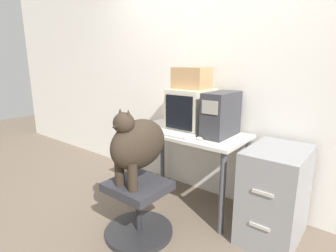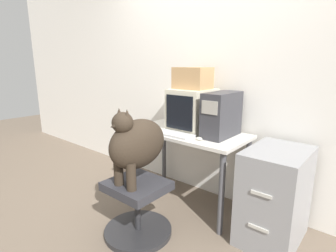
{
  "view_description": "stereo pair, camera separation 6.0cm",
  "coord_description": "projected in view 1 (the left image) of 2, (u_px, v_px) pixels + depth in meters",
  "views": [
    {
      "loc": [
        1.4,
        -1.75,
        1.4
      ],
      "look_at": [
        -0.01,
        0.01,
        0.86
      ],
      "focal_mm": 28.0,
      "sensor_mm": 36.0,
      "label": 1
    },
    {
      "loc": [
        1.45,
        -1.72,
        1.4
      ],
      "look_at": [
        -0.01,
        0.01,
        0.86
      ],
      "focal_mm": 28.0,
      "sensor_mm": 36.0,
      "label": 2
    }
  ],
  "objects": [
    {
      "name": "computer_mouse",
      "position": [
        199.0,
        138.0,
        2.26
      ],
      "size": [
        0.06,
        0.05,
        0.03
      ],
      "color": "beige",
      "rests_on": "desk"
    },
    {
      "name": "crt_monitor",
      "position": [
        191.0,
        110.0,
        2.58
      ],
      "size": [
        0.37,
        0.41,
        0.41
      ],
      "color": "beige",
      "rests_on": "desk"
    },
    {
      "name": "filing_cabinet",
      "position": [
        274.0,
        194.0,
        2.1
      ],
      "size": [
        0.42,
        0.61,
        0.76
      ],
      "color": "gray",
      "rests_on": "ground_plane"
    },
    {
      "name": "desk",
      "position": [
        187.0,
        142.0,
        2.58
      ],
      "size": [
        1.15,
        0.59,
        0.76
      ],
      "color": "silver",
      "rests_on": "ground_plane"
    },
    {
      "name": "dog",
      "position": [
        137.0,
        144.0,
        2.04
      ],
      "size": [
        0.27,
        0.54,
        0.62
      ],
      "color": "#33281E",
      "rests_on": "office_chair"
    },
    {
      "name": "cardboard_box",
      "position": [
        192.0,
        78.0,
        2.51
      ],
      "size": [
        0.33,
        0.24,
        0.21
      ],
      "color": "tan",
      "rests_on": "crt_monitor"
    },
    {
      "name": "office_chair",
      "position": [
        138.0,
        209.0,
        2.17
      ],
      "size": [
        0.57,
        0.57,
        0.47
      ],
      "color": "#262628",
      "rests_on": "ground_plane"
    },
    {
      "name": "wall_back",
      "position": [
        208.0,
        73.0,
        2.71
      ],
      "size": [
        8.0,
        0.05,
        2.6
      ],
      "color": "white",
      "rests_on": "ground_plane"
    },
    {
      "name": "pc_tower",
      "position": [
        221.0,
        114.0,
        2.36
      ],
      "size": [
        0.2,
        0.43,
        0.4
      ],
      "color": "#333338",
      "rests_on": "desk"
    },
    {
      "name": "ground_plane",
      "position": [
        168.0,
        214.0,
        2.51
      ],
      "size": [
        12.0,
        12.0,
        0.0
      ],
      "primitive_type": "plane",
      "color": "#6B5B4C"
    },
    {
      "name": "keyboard",
      "position": [
        170.0,
        133.0,
        2.43
      ],
      "size": [
        0.46,
        0.16,
        0.03
      ],
      "color": "silver",
      "rests_on": "desk"
    }
  ]
}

